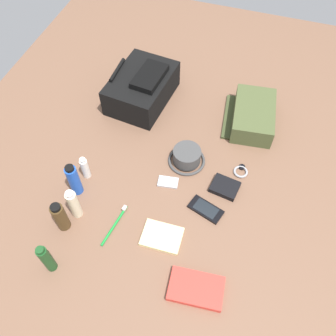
% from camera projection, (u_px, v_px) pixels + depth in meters
% --- Properties ---
extents(ground_plane, '(2.64, 2.02, 0.02)m').
position_uv_depth(ground_plane, '(168.00, 175.00, 1.54)').
color(ground_plane, brown).
rests_on(ground_plane, ground).
extents(backpack, '(0.38, 0.29, 0.17)m').
position_uv_depth(backpack, '(142.00, 88.00, 1.73)').
color(backpack, black).
rests_on(backpack, ground_plane).
extents(toiletry_pouch, '(0.31, 0.26, 0.10)m').
position_uv_depth(toiletry_pouch, '(252.00, 115.00, 1.66)').
color(toiletry_pouch, '#47512D').
rests_on(toiletry_pouch, ground_plane).
extents(bucket_hat, '(0.16, 0.16, 0.07)m').
position_uv_depth(bucket_hat, '(187.00, 157.00, 1.54)').
color(bucket_hat, '#414141').
rests_on(bucket_hat, ground_plane).
extents(shampoo_bottle, '(0.04, 0.04, 0.16)m').
position_uv_depth(shampoo_bottle, '(47.00, 259.00, 1.23)').
color(shampoo_bottle, '#19471E').
rests_on(shampoo_bottle, ground_plane).
extents(cologne_bottle, '(0.05, 0.05, 0.15)m').
position_uv_depth(cologne_bottle, '(60.00, 217.00, 1.33)').
color(cologne_bottle, '#473319').
rests_on(cologne_bottle, ground_plane).
extents(lotion_bottle, '(0.04, 0.04, 0.16)m').
position_uv_depth(lotion_bottle, '(74.00, 204.00, 1.36)').
color(lotion_bottle, beige).
rests_on(lotion_bottle, ground_plane).
extents(deodorant_spray, '(0.05, 0.05, 0.17)m').
position_uv_depth(deodorant_spray, '(74.00, 180.00, 1.42)').
color(deodorant_spray, blue).
rests_on(deodorant_spray, ground_plane).
extents(toothpaste_tube, '(0.03, 0.03, 0.12)m').
position_uv_depth(toothpaste_tube, '(85.00, 168.00, 1.48)').
color(toothpaste_tube, white).
rests_on(toothpaste_tube, ground_plane).
extents(paperback_novel, '(0.13, 0.20, 0.03)m').
position_uv_depth(paperback_novel, '(196.00, 289.00, 1.24)').
color(paperback_novel, red).
rests_on(paperback_novel, ground_plane).
extents(cell_phone, '(0.10, 0.15, 0.01)m').
position_uv_depth(cell_phone, '(206.00, 209.00, 1.43)').
color(cell_phone, black).
rests_on(cell_phone, ground_plane).
extents(media_player, '(0.06, 0.09, 0.01)m').
position_uv_depth(media_player, '(168.00, 182.00, 1.50)').
color(media_player, '#B7B7BC').
rests_on(media_player, ground_plane).
extents(wristwatch, '(0.07, 0.06, 0.01)m').
position_uv_depth(wristwatch, '(241.00, 171.00, 1.53)').
color(wristwatch, '#99999E').
rests_on(wristwatch, ground_plane).
extents(toothbrush, '(0.19, 0.04, 0.02)m').
position_uv_depth(toothbrush, '(116.00, 223.00, 1.39)').
color(toothbrush, '#198C33').
rests_on(toothbrush, ground_plane).
extents(wallet, '(0.11, 0.12, 0.02)m').
position_uv_depth(wallet, '(225.00, 188.00, 1.48)').
color(wallet, black).
rests_on(wallet, ground_plane).
extents(notepad, '(0.12, 0.15, 0.02)m').
position_uv_depth(notepad, '(162.00, 237.00, 1.36)').
color(notepad, beige).
rests_on(notepad, ground_plane).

